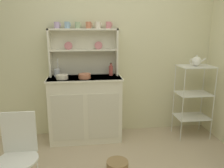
% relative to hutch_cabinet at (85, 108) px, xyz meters
% --- Properties ---
extents(wall_back, '(3.84, 0.05, 2.50)m').
position_rel_hutch_cabinet_xyz_m(wall_back, '(0.32, 0.26, 0.78)').
color(wall_back, beige).
rests_on(wall_back, ground).
extents(hutch_cabinet, '(1.02, 0.45, 0.92)m').
position_rel_hutch_cabinet_xyz_m(hutch_cabinet, '(0.00, 0.00, 0.00)').
color(hutch_cabinet, silver).
rests_on(hutch_cabinet, ground).
extents(hutch_shelf_unit, '(0.95, 0.18, 0.66)m').
position_rel_hutch_cabinet_xyz_m(hutch_shelf_unit, '(0.00, 0.16, 0.83)').
color(hutch_shelf_unit, silver).
rests_on(hutch_shelf_unit, hutch_cabinet).
extents(bakers_rack, '(0.47, 0.34, 1.06)m').
position_rel_hutch_cabinet_xyz_m(bakers_rack, '(1.56, -0.11, 0.21)').
color(bakers_rack, silver).
rests_on(bakers_rack, ground).
extents(wire_chair, '(0.36, 0.36, 0.85)m').
position_rel_hutch_cabinet_xyz_m(wire_chair, '(-0.61, -1.16, 0.05)').
color(wire_chair, white).
rests_on(wire_chair, ground).
extents(floor_basket, '(0.24, 0.24, 0.17)m').
position_rel_hutch_cabinet_xyz_m(floor_basket, '(0.32, -0.91, -0.39)').
color(floor_basket, '#93754C').
rests_on(floor_basket, ground).
extents(cup_lilac_0, '(0.09, 0.07, 0.09)m').
position_rel_hutch_cabinet_xyz_m(cup_lilac_0, '(-0.35, 0.12, 1.15)').
color(cup_lilac_0, '#B79ECC').
rests_on(cup_lilac_0, hutch_shelf_unit).
extents(cup_sky_1, '(0.09, 0.07, 0.09)m').
position_rel_hutch_cabinet_xyz_m(cup_sky_1, '(-0.21, 0.12, 1.15)').
color(cup_sky_1, '#8EB2D1').
rests_on(cup_sky_1, hutch_shelf_unit).
extents(cup_sage_2, '(0.08, 0.07, 0.08)m').
position_rel_hutch_cabinet_xyz_m(cup_sage_2, '(-0.07, 0.12, 1.15)').
color(cup_sage_2, '#9EB78E').
rests_on(cup_sage_2, hutch_shelf_unit).
extents(cup_terracotta_3, '(0.09, 0.08, 0.09)m').
position_rel_hutch_cabinet_xyz_m(cup_terracotta_3, '(0.08, 0.12, 1.15)').
color(cup_terracotta_3, '#C67556').
rests_on(cup_terracotta_3, hutch_shelf_unit).
extents(cup_cream_4, '(0.09, 0.07, 0.09)m').
position_rel_hutch_cabinet_xyz_m(cup_cream_4, '(0.21, 0.12, 1.15)').
color(cup_cream_4, silver).
rests_on(cup_cream_4, hutch_shelf_unit).
extents(cup_rose_5, '(0.09, 0.07, 0.09)m').
position_rel_hutch_cabinet_xyz_m(cup_rose_5, '(0.35, 0.12, 1.15)').
color(cup_rose_5, '#D17A84').
rests_on(cup_rose_5, hutch_shelf_unit).
extents(bowl_mixing_large, '(0.16, 0.16, 0.06)m').
position_rel_hutch_cabinet_xyz_m(bowl_mixing_large, '(-0.30, -0.07, 0.48)').
color(bowl_mixing_large, silver).
rests_on(bowl_mixing_large, hutch_cabinet).
extents(bowl_floral_medium, '(0.16, 0.16, 0.06)m').
position_rel_hutch_cabinet_xyz_m(bowl_floral_medium, '(0.00, -0.07, 0.48)').
color(bowl_floral_medium, '#C67556').
rests_on(bowl_floral_medium, hutch_cabinet).
extents(jam_bottle, '(0.06, 0.06, 0.18)m').
position_rel_hutch_cabinet_xyz_m(jam_bottle, '(0.38, 0.09, 0.52)').
color(jam_bottle, '#B74C47').
rests_on(jam_bottle, hutch_cabinet).
extents(utensil_jar, '(0.08, 0.08, 0.25)m').
position_rel_hutch_cabinet_xyz_m(utensil_jar, '(-0.38, 0.08, 0.51)').
color(utensil_jar, '#B2B7C6').
rests_on(utensil_jar, hutch_cabinet).
extents(porcelain_teapot, '(0.22, 0.13, 0.15)m').
position_rel_hutch_cabinet_xyz_m(porcelain_teapot, '(1.56, -0.11, 0.66)').
color(porcelain_teapot, white).
rests_on(porcelain_teapot, bakers_rack).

